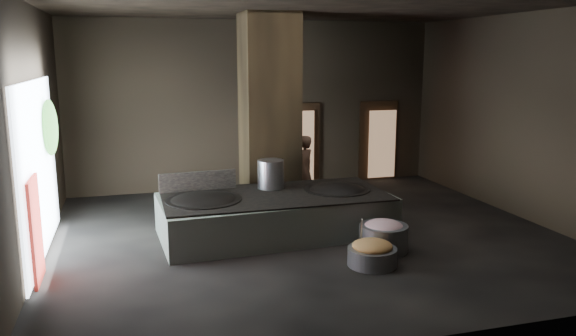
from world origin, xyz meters
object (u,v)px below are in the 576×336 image
object	(u,v)px
hearth_platform	(275,215)
veg_basin	(372,257)
wok_right	(337,193)
stock_pot	(271,174)
meat_basin	(383,238)
wok_left	(204,204)
cook	(304,171)

from	to	relation	value
hearth_platform	veg_basin	world-z (taller)	hearth_platform
wok_right	veg_basin	xyz separation A→B (m)	(-0.18, -2.21, -0.59)
stock_pot	meat_basin	world-z (taller)	stock_pot
wok_left	stock_pot	size ratio (longest dim) A/B	2.42
wok_right	stock_pot	world-z (taller)	stock_pot
wok_right	veg_basin	size ratio (longest dim) A/B	1.57
hearth_platform	wok_left	distance (m)	1.49
hearth_platform	veg_basin	size ratio (longest dim) A/B	5.35
wok_right	veg_basin	world-z (taller)	wok_right
veg_basin	wok_left	bearing A→B (deg)	141.14
wok_left	veg_basin	size ratio (longest dim) A/B	1.69
meat_basin	hearth_platform	bearing A→B (deg)	137.53
hearth_platform	cook	size ratio (longest dim) A/B	2.69
wok_right	cook	bearing A→B (deg)	93.29
stock_pot	veg_basin	distance (m)	3.09
veg_basin	cook	bearing A→B (deg)	89.03
wok_left	cook	bearing A→B (deg)	37.49
cook	veg_basin	distance (m)	4.23
wok_left	veg_basin	world-z (taller)	wok_left
hearth_platform	cook	xyz separation A→B (m)	(1.24, 2.01, 0.45)
stock_pot	hearth_platform	bearing A→B (deg)	-95.19
wok_left	wok_right	world-z (taller)	wok_left
wok_left	stock_pot	world-z (taller)	stock_pot
veg_basin	hearth_platform	bearing A→B (deg)	118.39
meat_basin	stock_pot	bearing A→B (deg)	127.95
hearth_platform	stock_pot	bearing A→B (deg)	81.67
hearth_platform	wok_right	world-z (taller)	wok_right
cook	veg_basin	size ratio (longest dim) A/B	1.99
wok_left	wok_right	distance (m)	2.80
hearth_platform	stock_pot	size ratio (longest dim) A/B	7.67
wok_right	meat_basin	world-z (taller)	wok_right
hearth_platform	meat_basin	distance (m)	2.27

